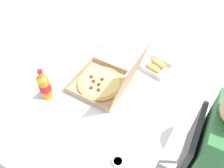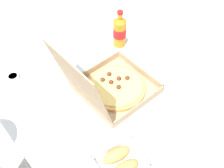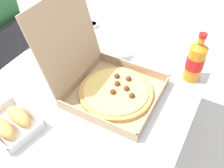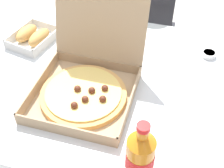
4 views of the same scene
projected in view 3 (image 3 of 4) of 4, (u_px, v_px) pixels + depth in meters
The scene contains 8 objects.
ground_plane at pixel (106, 159), 1.62m from camera, with size 10.00×10.00×0.00m, color beige.
dining_table at pixel (104, 87), 1.17m from camera, with size 1.22×0.84×0.74m.
chair at pixel (4, 77), 1.48m from camera, with size 0.42×0.42×0.83m.
pizza_box_open at pixel (108, 83), 0.99m from camera, with size 0.34×0.42×0.37m.
bread_side_box at pixel (11, 123), 0.88m from camera, with size 0.18×0.21×0.06m.
cola_bottle at pixel (195, 61), 1.02m from camera, with size 0.07×0.07×0.22m.
paper_menu at pixel (146, 32), 1.34m from camera, with size 0.21×0.15×0.00m, color white.
dipping_sauce_cup at pixel (92, 25), 1.38m from camera, with size 0.06×0.06×0.02m.
Camera 3 is at (-0.71, -0.43, 1.48)m, focal length 40.19 mm.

